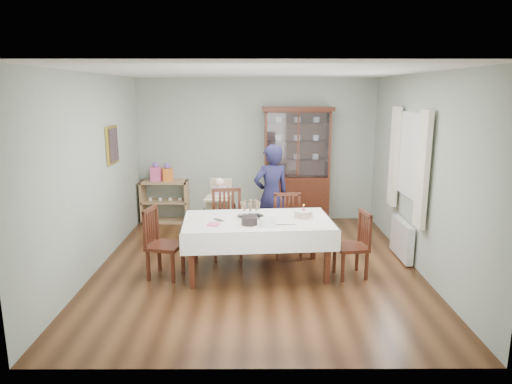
{
  "coord_description": "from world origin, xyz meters",
  "views": [
    {
      "loc": [
        -0.03,
        -6.18,
        2.45
      ],
      "look_at": [
        -0.02,
        0.2,
        1.04
      ],
      "focal_mm": 32.0,
      "sensor_mm": 36.0,
      "label": 1
    }
  ],
  "objects_px": {
    "dining_table": "(257,246)",
    "champagne_tray": "(250,212)",
    "chair_far_left": "(228,237)",
    "chair_far_right": "(288,238)",
    "birthday_cake": "(303,214)",
    "chair_end_left": "(164,257)",
    "gift_bag_orange": "(167,173)",
    "high_chair": "(220,219)",
    "gift_bag_pink": "(156,173)",
    "chair_end_right": "(352,257)",
    "woman": "(271,196)",
    "sideboard": "(165,201)",
    "china_cabinet": "(297,164)"
  },
  "relations": [
    {
      "from": "chair_end_right",
      "to": "gift_bag_pink",
      "type": "relative_size",
      "value": 2.47
    },
    {
      "from": "chair_end_right",
      "to": "gift_bag_pink",
      "type": "bearing_deg",
      "value": -139.48
    },
    {
      "from": "chair_far_right",
      "to": "birthday_cake",
      "type": "xyz_separation_m",
      "value": [
        0.17,
        -0.56,
        0.53
      ]
    },
    {
      "from": "chair_end_left",
      "to": "high_chair",
      "type": "height_order",
      "value": "high_chair"
    },
    {
      "from": "dining_table",
      "to": "sideboard",
      "type": "height_order",
      "value": "sideboard"
    },
    {
      "from": "chair_far_left",
      "to": "champagne_tray",
      "type": "bearing_deg",
      "value": -61.29
    },
    {
      "from": "chair_far_left",
      "to": "gift_bag_pink",
      "type": "distance_m",
      "value": 2.47
    },
    {
      "from": "gift_bag_pink",
      "to": "chair_far_right",
      "type": "bearing_deg",
      "value": -38.38
    },
    {
      "from": "woman",
      "to": "gift_bag_orange",
      "type": "height_order",
      "value": "woman"
    },
    {
      "from": "china_cabinet",
      "to": "birthday_cake",
      "type": "height_order",
      "value": "china_cabinet"
    },
    {
      "from": "chair_end_right",
      "to": "woman",
      "type": "distance_m",
      "value": 1.74
    },
    {
      "from": "china_cabinet",
      "to": "chair_far_left",
      "type": "relative_size",
      "value": 2.14
    },
    {
      "from": "chair_far_right",
      "to": "gift_bag_orange",
      "type": "bearing_deg",
      "value": 137.2
    },
    {
      "from": "sideboard",
      "to": "chair_end_left",
      "type": "bearing_deg",
      "value": -79.37
    },
    {
      "from": "champagne_tray",
      "to": "gift_bag_orange",
      "type": "relative_size",
      "value": 1.09
    },
    {
      "from": "gift_bag_pink",
      "to": "chair_far_left",
      "type": "bearing_deg",
      "value": -52.47
    },
    {
      "from": "high_chair",
      "to": "birthday_cake",
      "type": "bearing_deg",
      "value": -32.71
    },
    {
      "from": "dining_table",
      "to": "chair_end_right",
      "type": "bearing_deg",
      "value": -5.91
    },
    {
      "from": "champagne_tray",
      "to": "chair_far_right",
      "type": "bearing_deg",
      "value": 43.05
    },
    {
      "from": "chair_far_left",
      "to": "birthday_cake",
      "type": "distance_m",
      "value": 1.31
    },
    {
      "from": "dining_table",
      "to": "champagne_tray",
      "type": "height_order",
      "value": "champagne_tray"
    },
    {
      "from": "chair_far_right",
      "to": "high_chair",
      "type": "relative_size",
      "value": 0.86
    },
    {
      "from": "dining_table",
      "to": "high_chair",
      "type": "bearing_deg",
      "value": 116.56
    },
    {
      "from": "chair_end_right",
      "to": "champagne_tray",
      "type": "height_order",
      "value": "champagne_tray"
    },
    {
      "from": "woman",
      "to": "champagne_tray",
      "type": "xyz_separation_m",
      "value": [
        -0.32,
        -1.04,
        0.0
      ]
    },
    {
      "from": "woman",
      "to": "chair_far_left",
      "type": "bearing_deg",
      "value": 15.53
    },
    {
      "from": "chair_far_left",
      "to": "woman",
      "type": "height_order",
      "value": "woman"
    },
    {
      "from": "chair_end_left",
      "to": "gift_bag_orange",
      "type": "bearing_deg",
      "value": 22.1
    },
    {
      "from": "china_cabinet",
      "to": "sideboard",
      "type": "bearing_deg",
      "value": 179.51
    },
    {
      "from": "china_cabinet",
      "to": "gift_bag_orange",
      "type": "distance_m",
      "value": 2.43
    },
    {
      "from": "sideboard",
      "to": "birthday_cake",
      "type": "xyz_separation_m",
      "value": [
        2.38,
        -2.45,
        0.41
      ]
    },
    {
      "from": "dining_table",
      "to": "chair_far_left",
      "type": "relative_size",
      "value": 2.05
    },
    {
      "from": "chair_end_left",
      "to": "champagne_tray",
      "type": "xyz_separation_m",
      "value": [
        1.16,
        0.26,
        0.55
      ]
    },
    {
      "from": "chair_far_left",
      "to": "chair_end_right",
      "type": "xyz_separation_m",
      "value": [
        1.72,
        -0.74,
        -0.04
      ]
    },
    {
      "from": "dining_table",
      "to": "china_cabinet",
      "type": "relative_size",
      "value": 0.96
    },
    {
      "from": "chair_end_left",
      "to": "gift_bag_pink",
      "type": "distance_m",
      "value": 2.81
    },
    {
      "from": "chair_far_right",
      "to": "high_chair",
      "type": "bearing_deg",
      "value": 150.21
    },
    {
      "from": "birthday_cake",
      "to": "gift_bag_orange",
      "type": "height_order",
      "value": "gift_bag_orange"
    },
    {
      "from": "birthday_cake",
      "to": "gift_bag_pink",
      "type": "distance_m",
      "value": 3.51
    },
    {
      "from": "chair_far_left",
      "to": "high_chair",
      "type": "height_order",
      "value": "high_chair"
    },
    {
      "from": "dining_table",
      "to": "birthday_cake",
      "type": "height_order",
      "value": "birthday_cake"
    },
    {
      "from": "chair_end_right",
      "to": "woman",
      "type": "relative_size",
      "value": 0.54
    },
    {
      "from": "chair_far_right",
      "to": "gift_bag_orange",
      "type": "relative_size",
      "value": 2.77
    },
    {
      "from": "dining_table",
      "to": "chair_far_left",
      "type": "bearing_deg",
      "value": 125.97
    },
    {
      "from": "chair_far_left",
      "to": "birthday_cake",
      "type": "bearing_deg",
      "value": -32.72
    },
    {
      "from": "chair_end_left",
      "to": "woman",
      "type": "relative_size",
      "value": 0.57
    },
    {
      "from": "chair_far_right",
      "to": "birthday_cake",
      "type": "bearing_deg",
      "value": -75.02
    },
    {
      "from": "birthday_cake",
      "to": "dining_table",
      "type": "bearing_deg",
      "value": -173.26
    },
    {
      "from": "champagne_tray",
      "to": "gift_bag_orange",
      "type": "distance_m",
      "value": 2.87
    },
    {
      "from": "sideboard",
      "to": "dining_table",
      "type": "bearing_deg",
      "value": -55.22
    }
  ]
}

